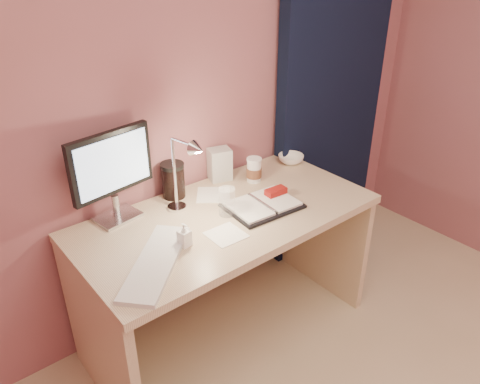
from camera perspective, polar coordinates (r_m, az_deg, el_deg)
room at (r=2.83m, az=10.01°, el=13.45°), size 3.50×3.50×3.50m
desk at (r=2.34m, az=-2.69°, el=-6.65°), size 1.40×0.70×0.73m
monitor at (r=2.08m, az=-15.48°, el=2.77°), size 0.39×0.17×0.42m
keyboard at (r=1.87m, az=-10.19°, el=-8.43°), size 0.47×0.44×0.02m
planner at (r=2.22m, az=2.90°, el=-1.45°), size 0.36×0.28×0.05m
paper_a at (r=2.01m, az=-1.72°, el=-5.22°), size 0.15×0.15×0.00m
paper_b at (r=2.32m, az=-3.25°, el=-0.33°), size 0.23×0.23×0.00m
coffee_cup at (r=2.43m, az=1.72°, el=2.64°), size 0.08×0.08×0.13m
clear_cup at (r=2.13m, az=-1.61°, el=-1.18°), size 0.08×0.08×0.13m
bowl at (r=2.67m, az=6.23°, el=4.04°), size 0.19×0.19×0.04m
lotion_bottle at (r=1.93m, az=-6.80°, el=-5.20°), size 0.05×0.05×0.10m
dark_jar at (r=2.29m, az=-8.13°, el=1.23°), size 0.11×0.11×0.16m
product_box at (r=2.44m, az=-2.50°, el=3.41°), size 0.13×0.12×0.17m
desk_lamp at (r=2.03m, az=-7.09°, el=2.57°), size 0.11×0.23×0.38m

